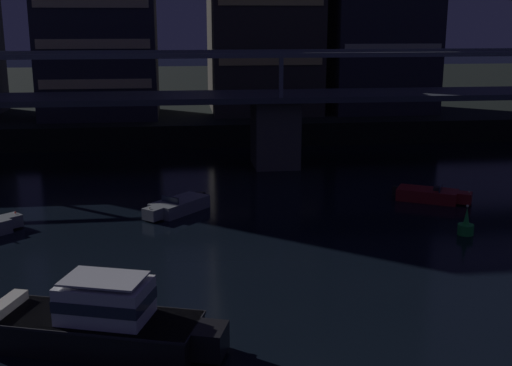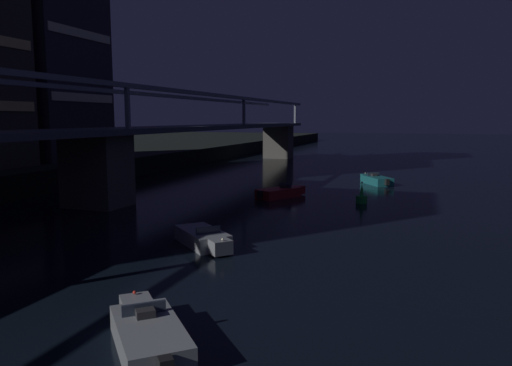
{
  "view_description": "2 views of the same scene",
  "coord_description": "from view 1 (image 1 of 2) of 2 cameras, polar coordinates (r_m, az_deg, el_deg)",
  "views": [
    {
      "loc": [
        -8.02,
        -14.36,
        11.89
      ],
      "look_at": [
        -3.27,
        24.64,
        2.03
      ],
      "focal_mm": 45.97,
      "sensor_mm": 36.0,
      "label": 1
    },
    {
      "loc": [
        -31.36,
        14.65,
        6.79
      ],
      "look_at": [
        -1.62,
        24.95,
        2.61
      ],
      "focal_mm": 34.21,
      "sensor_mm": 36.0,
      "label": 2
    }
  ],
  "objects": [
    {
      "name": "far_riverbank",
      "position": [
        101.75,
        -2.4,
        7.99
      ],
      "size": [
        240.0,
        80.0,
        2.2
      ],
      "primitive_type": "cube",
      "color": "black",
      "rests_on": "ground"
    },
    {
      "name": "river_bridge",
      "position": [
        53.95,
        1.68,
        6.32
      ],
      "size": [
        104.44,
        6.4,
        9.38
      ],
      "color": "#4C4944",
      "rests_on": "ground"
    },
    {
      "name": "tower_west_tall",
      "position": [
        68.81,
        -13.62,
        13.49
      ],
      "size": [
        11.42,
        9.47,
        19.16
      ],
      "color": "#282833",
      "rests_on": "far_riverbank"
    },
    {
      "name": "cabin_cruiser_near_left",
      "position": [
        25.39,
        -13.47,
        -11.6
      ],
      "size": [
        9.33,
        5.06,
        2.79
      ],
      "color": "black",
      "rests_on": "ground"
    },
    {
      "name": "speedboat_near_center",
      "position": [
        45.46,
        14.96,
        -1.02
      ],
      "size": [
        4.87,
        3.59,
        1.16
      ],
      "color": "maroon",
      "rests_on": "ground"
    },
    {
      "name": "speedboat_near_right",
      "position": [
        41.63,
        -6.87,
        -2.01
      ],
      "size": [
        4.28,
        4.49,
        1.16
      ],
      "color": "gray",
      "rests_on": "ground"
    },
    {
      "name": "channel_buoy",
      "position": [
        39.0,
        17.79,
        -3.62
      ],
      "size": [
        0.9,
        0.9,
        1.76
      ],
      "color": "green",
      "rests_on": "ground"
    }
  ]
}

